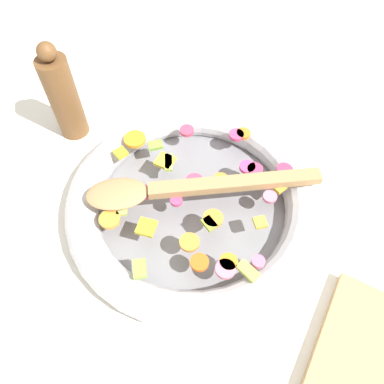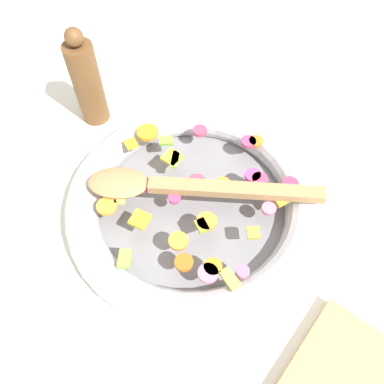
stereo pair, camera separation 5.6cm
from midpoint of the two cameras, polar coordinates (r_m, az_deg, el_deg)
ground_plane at (r=0.60m, az=-2.66°, el=-2.86°), size 4.00×4.00×0.00m
skillet at (r=0.58m, az=-2.74°, el=-1.74°), size 0.39×0.39×0.05m
chopped_vegetables at (r=0.55m, az=-2.60°, el=-0.38°), size 0.31×0.30×0.01m
wooden_spoon at (r=0.55m, az=-4.77°, el=0.37°), size 0.23×0.30×0.01m
pepper_mill at (r=0.69m, az=-21.32°, el=13.32°), size 0.05×0.05×0.18m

